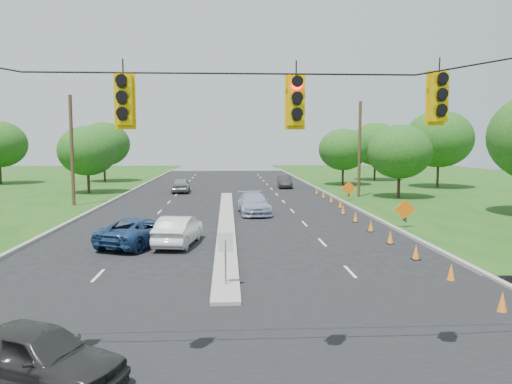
{
  "coord_description": "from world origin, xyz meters",
  "views": [
    {
      "loc": [
        0.08,
        -11.33,
        5.21
      ],
      "look_at": [
        1.47,
        12.71,
        2.8
      ],
      "focal_mm": 35.0,
      "sensor_mm": 36.0,
      "label": 1
    }
  ],
  "objects": [
    {
      "name": "ground",
      "position": [
        0.0,
        0.0,
        0.0
      ],
      "size": [
        160.0,
        160.0,
        0.0
      ],
      "primitive_type": "plane",
      "color": "black",
      "rests_on": "ground"
    },
    {
      "name": "cross_street",
      "position": [
        0.0,
        0.0,
        0.0
      ],
      "size": [
        160.0,
        14.0,
        0.02
      ],
      "primitive_type": "cube",
      "color": "black",
      "rests_on": "ground"
    },
    {
      "name": "curb_left",
      "position": [
        -10.1,
        30.0,
        0.0
      ],
      "size": [
        0.25,
        110.0,
        0.16
      ],
      "primitive_type": "cube",
      "color": "gray",
      "rests_on": "ground"
    },
    {
      "name": "curb_right",
      "position": [
        10.1,
        30.0,
        0.0
      ],
      "size": [
        0.25,
        110.0,
        0.16
      ],
      "primitive_type": "cube",
      "color": "gray",
      "rests_on": "ground"
    },
    {
      "name": "median",
      "position": [
        0.0,
        21.0,
        0.0
      ],
      "size": [
        1.0,
        34.0,
        0.18
      ],
      "primitive_type": "cube",
      "color": "gray",
      "rests_on": "ground"
    },
    {
      "name": "median_sign",
      "position": [
        0.0,
        6.0,
        1.46
      ],
      "size": [
        0.55,
        0.06,
        2.05
      ],
      "color": "gray",
      "rests_on": "ground"
    },
    {
      "name": "signal_span",
      "position": [
        -0.05,
        -1.0,
        4.97
      ],
      "size": [
        25.6,
        0.32,
        9.0
      ],
      "color": "#422D1C",
      "rests_on": "ground"
    },
    {
      "name": "utility_pole_far_left",
      "position": [
        -12.5,
        30.0,
        4.5
      ],
      "size": [
        0.28,
        0.28,
        9.0
      ],
      "primitive_type": "cylinder",
      "color": "#422D1C",
      "rests_on": "ground"
    },
    {
      "name": "utility_pole_far_right",
      "position": [
        12.5,
        35.0,
        4.5
      ],
      "size": [
        0.28,
        0.28,
        9.0
      ],
      "primitive_type": "cylinder",
      "color": "#422D1C",
      "rests_on": "ground"
    },
    {
      "name": "cone_0",
      "position": [
        8.44,
        3.0,
        0.35
      ],
      "size": [
        0.32,
        0.32,
        0.7
      ],
      "primitive_type": "cone",
      "color": "orange",
      "rests_on": "ground"
    },
    {
      "name": "cone_1",
      "position": [
        8.44,
        6.5,
        0.35
      ],
      "size": [
        0.32,
        0.32,
        0.7
      ],
      "primitive_type": "cone",
      "color": "orange",
      "rests_on": "ground"
    },
    {
      "name": "cone_2",
      "position": [
        8.44,
        10.0,
        0.35
      ],
      "size": [
        0.32,
        0.32,
        0.7
      ],
      "primitive_type": "cone",
      "color": "orange",
      "rests_on": "ground"
    },
    {
      "name": "cone_3",
      "position": [
        8.44,
        13.5,
        0.35
      ],
      "size": [
        0.32,
        0.32,
        0.7
      ],
      "primitive_type": "cone",
      "color": "orange",
      "rests_on": "ground"
    },
    {
      "name": "cone_4",
      "position": [
        8.44,
        17.0,
        0.35
      ],
      "size": [
        0.32,
        0.32,
        0.7
      ],
      "primitive_type": "cone",
      "color": "orange",
      "rests_on": "ground"
    },
    {
      "name": "cone_5",
      "position": [
        8.44,
        20.5,
        0.35
      ],
      "size": [
        0.32,
        0.32,
        0.7
      ],
      "primitive_type": "cone",
      "color": "orange",
      "rests_on": "ground"
    },
    {
      "name": "cone_6",
      "position": [
        8.44,
        24.0,
        0.35
      ],
      "size": [
        0.32,
        0.32,
        0.7
      ],
      "primitive_type": "cone",
      "color": "orange",
      "rests_on": "ground"
    },
    {
      "name": "cone_7",
      "position": [
        9.04,
        27.5,
        0.35
      ],
      "size": [
        0.32,
        0.32,
        0.7
      ],
      "primitive_type": "cone",
      "color": "orange",
      "rests_on": "ground"
    },
    {
      "name": "cone_8",
      "position": [
        9.04,
        31.0,
        0.35
      ],
      "size": [
        0.32,
        0.32,
        0.7
      ],
      "primitive_type": "cone",
      "color": "orange",
      "rests_on": "ground"
    },
    {
      "name": "cone_9",
      "position": [
        9.04,
        34.5,
        0.35
      ],
      "size": [
        0.32,
        0.32,
        0.7
      ],
      "primitive_type": "cone",
      "color": "orange",
      "rests_on": "ground"
    },
    {
      "name": "cone_10",
      "position": [
        9.04,
        38.0,
        0.35
      ],
      "size": [
        0.32,
        0.32,
        0.7
      ],
      "primitive_type": "cone",
      "color": "orange",
      "rests_on": "ground"
    },
    {
      "name": "work_sign_1",
      "position": [
        10.8,
        18.0,
        1.09
      ],
      "size": [
        1.27,
        0.58,
        1.37
      ],
      "color": "black",
      "rests_on": "ground"
    },
    {
      "name": "work_sign_2",
      "position": [
        10.8,
        32.0,
        1.09
      ],
      "size": [
        1.27,
        0.58,
        1.37
      ],
      "color": "black",
      "rests_on": "ground"
    },
    {
      "name": "tree_5",
      "position": [
        -14.0,
        40.0,
        4.34
      ],
      "size": [
        5.88,
        5.88,
        6.86
      ],
      "color": "black",
      "rests_on": "ground"
    },
    {
      "name": "tree_6",
      "position": [
        -16.0,
        55.0,
        4.96
      ],
      "size": [
        6.72,
        6.72,
        7.84
      ],
      "color": "black",
      "rests_on": "ground"
    },
    {
      "name": "tree_9",
      "position": [
        16.0,
        34.0,
        4.34
      ],
      "size": [
        5.88,
        5.88,
        6.86
      ],
      "color": "black",
      "rests_on": "ground"
    },
    {
      "name": "tree_10",
      "position": [
        24.0,
        44.0,
        5.58
      ],
      "size": [
        7.56,
        7.56,
        8.82
      ],
      "color": "black",
      "rests_on": "ground"
    },
    {
      "name": "tree_11",
      "position": [
        20.0,
        55.0,
        4.96
      ],
      "size": [
        6.72,
        6.72,
        7.84
      ],
      "color": "black",
      "rests_on": "ground"
    },
    {
      "name": "tree_12",
      "position": [
        14.0,
        48.0,
        4.34
      ],
      "size": [
        5.88,
        5.88,
        6.86
      ],
      "color": "black",
      "rests_on": "ground"
    },
    {
      "name": "black_sedan",
      "position": [
        -4.0,
        -0.88,
        0.69
      ],
      "size": [
        4.34,
        3.13,
        1.37
      ],
      "primitive_type": "imported",
      "rotation": [
        0.0,
        0.0,
        1.15
      ],
      "color": "#262626",
      "rests_on": "ground"
    },
    {
      "name": "white_sedan",
      "position": [
        -2.42,
        13.87,
        0.75
      ],
      "size": [
        2.26,
        4.73,
        1.5
      ],
      "primitive_type": "imported",
      "rotation": [
        0.0,
        0.0,
        2.99
      ],
      "color": "silver",
      "rests_on": "ground"
    },
    {
      "name": "blue_pickup",
      "position": [
        -4.37,
        13.89,
        0.71
      ],
      "size": [
        4.21,
        5.65,
        1.43
      ],
      "primitive_type": "imported",
      "rotation": [
        0.0,
        0.0,
        2.73
      ],
      "color": "navy",
      "rests_on": "ground"
    },
    {
      "name": "silver_car_far",
      "position": [
        1.98,
        24.63,
        0.76
      ],
      "size": [
        2.46,
        5.38,
        1.53
      ],
      "primitive_type": "imported",
      "rotation": [
        0.0,
        0.0,
        0.06
      ],
      "color": "#9DA2C2",
      "rests_on": "ground"
    },
    {
      "name": "silver_car_oncoming",
      "position": [
        -4.75,
        40.68,
        0.76
      ],
      "size": [
        1.97,
        4.55,
        1.53
      ],
      "primitive_type": "imported",
      "rotation": [
        0.0,
        0.0,
        3.18
      ],
      "color": "gray",
      "rests_on": "ground"
    },
    {
      "name": "dark_car_receding",
      "position": [
        6.63,
        45.39,
        0.71
      ],
      "size": [
        1.68,
        4.38,
        1.42
      ],
      "primitive_type": "imported",
      "rotation": [
        0.0,
        0.0,
        -0.04
      ],
      "color": "#252525",
      "rests_on": "ground"
    }
  ]
}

